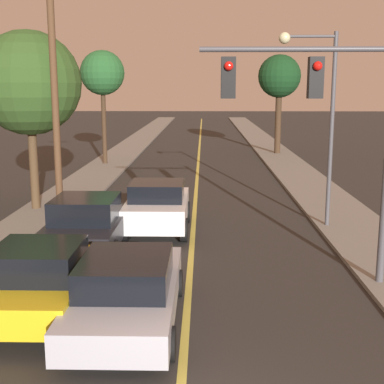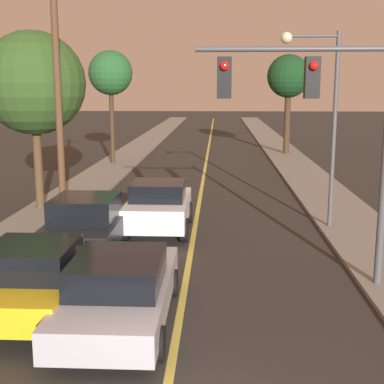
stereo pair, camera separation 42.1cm
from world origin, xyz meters
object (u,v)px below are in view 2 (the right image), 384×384
at_px(traffic_signal_mast, 323,111).
at_px(utility_pole_left, 58,89).
at_px(tree_left_near, 34,84).
at_px(streetlamp_right, 321,101).
at_px(car_outer_lane_front, 35,278).
at_px(tree_left_far, 111,74).
at_px(car_outer_lane_second, 87,223).
at_px(tree_right_near, 289,77).
at_px(car_near_lane_front, 120,289).
at_px(car_near_lane_second, 159,206).

distance_m(traffic_signal_mast, utility_pole_left, 9.90).
bearing_deg(utility_pole_left, tree_left_near, 132.49).
bearing_deg(streetlamp_right, tree_left_near, 167.10).
bearing_deg(tree_left_near, car_outer_lane_front, -72.05).
distance_m(tree_left_near, tree_left_far, 12.20).
height_order(car_outer_lane_second, tree_right_near, tree_right_near).
bearing_deg(tree_left_far, traffic_signal_mast, -66.31).
distance_m(car_near_lane_front, tree_right_near, 28.43).
bearing_deg(streetlamp_right, utility_pole_left, 174.38).
height_order(car_near_lane_front, utility_pole_left, utility_pole_left).
relative_size(car_near_lane_front, tree_left_far, 0.70).
height_order(car_near_lane_front, car_near_lane_second, car_near_lane_second).
xyz_separation_m(car_near_lane_front, traffic_signal_mast, (4.20, 2.20, 3.37)).
distance_m(traffic_signal_mast, tree_right_near, 25.22).
bearing_deg(car_near_lane_second, tree_left_near, 149.80).
bearing_deg(car_near_lane_second, traffic_signal_mast, -48.38).
bearing_deg(tree_left_near, car_near_lane_front, -63.53).
bearing_deg(car_outer_lane_front, car_near_lane_front, -10.03).
distance_m(streetlamp_right, tree_left_far, 17.39).
bearing_deg(car_near_lane_second, tree_left_far, 106.53).
distance_m(car_near_lane_second, tree_left_far, 16.29).
xyz_separation_m(car_outer_lane_front, tree_left_near, (-3.06, 9.45, 3.95)).
height_order(utility_pole_left, tree_left_near, utility_pole_left).
xyz_separation_m(car_outer_lane_second, tree_right_near, (8.40, 22.56, 4.45)).
xyz_separation_m(utility_pole_left, tree_left_far, (-0.90, 13.61, 0.85)).
xyz_separation_m(tree_left_near, tree_right_near, (11.46, 17.51, 0.52)).
bearing_deg(tree_right_near, car_outer_lane_front, -107.31).
distance_m(tree_left_far, tree_right_near, 12.27).
height_order(tree_left_near, tree_right_near, tree_right_near).
relative_size(car_outer_lane_front, tree_right_near, 0.57).
distance_m(car_outer_lane_front, tree_left_near, 10.69).
relative_size(car_near_lane_second, utility_pole_left, 0.45).
relative_size(utility_pole_left, tree_right_near, 1.28).
relative_size(tree_left_near, tree_left_far, 0.99).
bearing_deg(traffic_signal_mast, utility_pole_left, 141.68).
distance_m(car_near_lane_front, car_outer_lane_second, 5.05).
xyz_separation_m(car_outer_lane_front, tree_left_far, (-2.65, 21.62, 4.59)).
xyz_separation_m(car_near_lane_front, tree_left_far, (-4.45, 21.94, 4.67)).
bearing_deg(streetlamp_right, traffic_signal_mast, -99.90).
distance_m(car_outer_lane_front, streetlamp_right, 10.52).
relative_size(car_near_lane_front, car_outer_lane_second, 1.11).
xyz_separation_m(tree_left_near, tree_left_far, (0.41, 12.17, 0.64)).
height_order(car_outer_lane_front, traffic_signal_mast, traffic_signal_mast).
distance_m(car_near_lane_second, utility_pole_left, 5.31).
relative_size(car_outer_lane_front, tree_left_far, 0.58).
relative_size(car_outer_lane_second, traffic_signal_mast, 0.76).
bearing_deg(tree_right_near, tree_left_far, -154.20).
xyz_separation_m(car_outer_lane_second, tree_left_near, (-3.06, 5.05, 3.93)).
distance_m(car_outer_lane_front, utility_pole_left, 9.02).
xyz_separation_m(car_outer_lane_front, utility_pole_left, (-1.75, 8.01, 3.75)).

